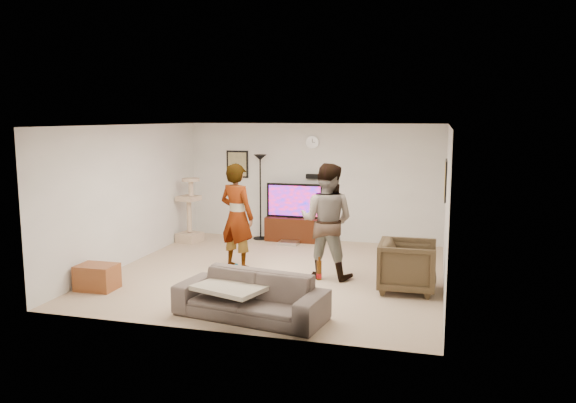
% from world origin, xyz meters
% --- Properties ---
extents(floor, '(5.50, 5.50, 0.02)m').
position_xyz_m(floor, '(0.00, 0.00, -0.01)').
color(floor, tan).
rests_on(floor, ground).
extents(ceiling, '(5.50, 5.50, 0.02)m').
position_xyz_m(ceiling, '(0.00, 0.00, 2.51)').
color(ceiling, white).
rests_on(ceiling, wall_back).
extents(wall_back, '(5.50, 0.04, 2.50)m').
position_xyz_m(wall_back, '(0.00, 2.75, 1.25)').
color(wall_back, silver).
rests_on(wall_back, floor).
extents(wall_front, '(5.50, 0.04, 2.50)m').
position_xyz_m(wall_front, '(0.00, -2.75, 1.25)').
color(wall_front, silver).
rests_on(wall_front, floor).
extents(wall_left, '(0.04, 5.50, 2.50)m').
position_xyz_m(wall_left, '(-2.75, 0.00, 1.25)').
color(wall_left, silver).
rests_on(wall_left, floor).
extents(wall_right, '(0.04, 5.50, 2.50)m').
position_xyz_m(wall_right, '(2.75, 0.00, 1.25)').
color(wall_right, silver).
rests_on(wall_right, floor).
extents(wall_clock, '(0.26, 0.04, 0.26)m').
position_xyz_m(wall_clock, '(0.00, 2.72, 2.10)').
color(wall_clock, white).
rests_on(wall_clock, wall_back).
extents(wall_speaker, '(0.25, 0.10, 0.10)m').
position_xyz_m(wall_speaker, '(0.00, 2.69, 1.38)').
color(wall_speaker, black).
rests_on(wall_speaker, wall_back).
extents(picture_back, '(0.42, 0.03, 0.52)m').
position_xyz_m(picture_back, '(-1.70, 2.73, 1.60)').
color(picture_back, '#888159').
rests_on(picture_back, wall_back).
extents(picture_right, '(0.03, 0.78, 0.62)m').
position_xyz_m(picture_right, '(2.73, 1.60, 1.50)').
color(picture_right, '#FFB544').
rests_on(picture_right, wall_right).
extents(tv_stand, '(1.23, 0.45, 0.51)m').
position_xyz_m(tv_stand, '(-0.33, 2.50, 0.26)').
color(tv_stand, '#331408').
rests_on(tv_stand, floor).
extents(console_box, '(0.40, 0.30, 0.07)m').
position_xyz_m(console_box, '(-0.36, 2.11, 0.04)').
color(console_box, beige).
rests_on(console_box, floor).
extents(tv, '(1.22, 0.08, 0.72)m').
position_xyz_m(tv, '(-0.33, 2.50, 0.87)').
color(tv, black).
rests_on(tv, tv_stand).
extents(tv_screen, '(1.12, 0.01, 0.64)m').
position_xyz_m(tv_screen, '(-0.33, 2.46, 0.87)').
color(tv_screen, red).
rests_on(tv_screen, tv).
extents(floor_lamp, '(0.32, 0.32, 1.83)m').
position_xyz_m(floor_lamp, '(-1.10, 2.50, 0.92)').
color(floor_lamp, black).
rests_on(floor_lamp, floor).
extents(cat_tree, '(0.53, 0.53, 1.38)m').
position_xyz_m(cat_tree, '(-2.46, 1.81, 0.69)').
color(cat_tree, tan).
rests_on(cat_tree, floor).
extents(person_left, '(0.78, 0.64, 1.85)m').
position_xyz_m(person_left, '(-0.74, 0.09, 0.93)').
color(person_left, '#9A9A9A').
rests_on(person_left, floor).
extents(person_right, '(1.00, 0.82, 1.89)m').
position_xyz_m(person_right, '(0.87, -0.03, 0.95)').
color(person_right, '#4C70A0').
rests_on(person_right, floor).
extents(sofa, '(2.11, 1.10, 0.59)m').
position_xyz_m(sofa, '(0.28, -2.16, 0.29)').
color(sofa, '#514641').
rests_on(sofa, floor).
extents(throw_blanket, '(1.07, 0.95, 0.06)m').
position_xyz_m(throw_blanket, '(0.02, -2.16, 0.40)').
color(throw_blanket, '#BAAE96').
rests_on(throw_blanket, sofa).
extents(beer_bottle, '(0.06, 0.06, 0.25)m').
position_xyz_m(beer_bottle, '(1.20, -2.16, 0.71)').
color(beer_bottle, '#5B2C07').
rests_on(beer_bottle, sofa).
extents(armchair, '(0.87, 0.85, 0.78)m').
position_xyz_m(armchair, '(2.21, -0.45, 0.39)').
color(armchair, '#403321').
rests_on(armchair, floor).
extents(side_table, '(0.59, 0.45, 0.39)m').
position_xyz_m(side_table, '(-2.40, -1.62, 0.19)').
color(side_table, brown).
rests_on(side_table, floor).
extents(toy_ball, '(0.06, 0.06, 0.06)m').
position_xyz_m(toy_ball, '(-0.80, 0.18, 0.03)').
color(toy_ball, '#0B7C9B').
rests_on(toy_ball, floor).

